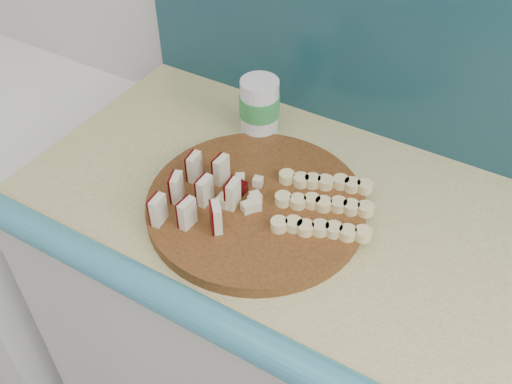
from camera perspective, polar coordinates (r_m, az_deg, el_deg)
name	(u,v)px	position (r m, az deg, el deg)	size (l,w,h in m)	color
porcelain_fixture	(11,208)	(1.94, -23.26, -1.48)	(0.70, 0.72, 0.84)	white
cutting_board	(256,205)	(1.06, 0.00, -1.29)	(0.41, 0.41, 0.03)	#3F220D
apple_wedges	(198,193)	(1.02, -5.77, -0.11)	(0.14, 0.18, 0.06)	beige
apple_chunks	(242,194)	(1.04, -1.39, -0.25)	(0.06, 0.07, 0.02)	#F9EBC7
banana_slices	(324,204)	(1.03, 6.78, -1.20)	(0.21, 0.20, 0.02)	beige
canister	(259,108)	(1.19, 0.35, 8.39)	(0.08, 0.08, 0.14)	silver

